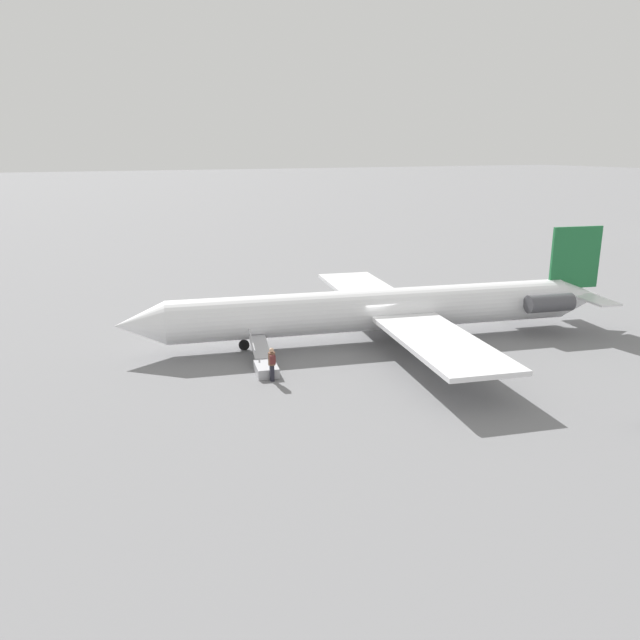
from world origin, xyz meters
The scene contains 4 objects.
ground_plane centered at (0.00, 0.00, 0.00)m, with size 600.00×600.00×0.00m, color slate.
airplane_main centered at (-0.91, 0.17, 1.95)m, with size 30.69×23.66×6.52m.
boarding_stairs centered at (8.02, 2.34, 0.37)m, with size 1.73×4.13×1.65m.
passenger centered at (8.18, 3.86, 1.00)m, with size 0.38×0.56×1.74m.
Camera 1 is at (18.26, 31.60, 11.35)m, focal length 35.00 mm.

